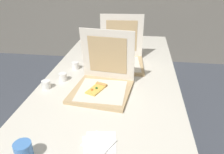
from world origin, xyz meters
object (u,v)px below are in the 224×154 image
(napkin_pile, at_px, (99,143))
(cup_printed_front, at_px, (24,152))
(cup_white_near_center, at_px, (63,77))
(cup_white_near_left, at_px, (46,85))
(pizza_box_middle, at_px, (121,58))
(pizza_box_front, at_px, (103,83))
(table, at_px, (112,80))
(cup_white_mid, at_px, (75,65))
(cup_white_far, at_px, (90,52))

(napkin_pile, bearing_deg, cup_printed_front, -155.29)
(cup_white_near_center, relative_size, napkin_pile, 0.33)
(cup_printed_front, bearing_deg, cup_white_near_center, 96.37)
(cup_white_near_left, bearing_deg, cup_white_near_center, 59.23)
(pizza_box_middle, bearing_deg, pizza_box_front, -103.85)
(cup_white_near_left, distance_m, napkin_pile, 0.64)
(pizza_box_front, bearing_deg, cup_printed_front, -103.38)
(pizza_box_front, relative_size, cup_white_near_left, 6.99)
(pizza_box_middle, distance_m, napkin_pile, 0.92)
(table, bearing_deg, pizza_box_front, -97.09)
(table, bearing_deg, napkin_pile, -87.26)
(table, distance_m, cup_white_near_left, 0.49)
(table, xyz_separation_m, cup_white_near_center, (-0.33, -0.14, 0.07))
(cup_white_near_left, bearing_deg, cup_printed_front, -75.47)
(pizza_box_middle, bearing_deg, table, -106.76)
(cup_white_near_left, height_order, napkin_pile, cup_white_near_left)
(cup_white_mid, xyz_separation_m, cup_white_near_center, (-0.03, -0.21, 0.00))
(table, height_order, pizza_box_middle, pizza_box_middle)
(cup_white_near_center, relative_size, cup_printed_front, 0.68)
(napkin_pile, bearing_deg, cup_white_far, 104.81)
(table, bearing_deg, cup_printed_front, -106.57)
(pizza_box_middle, relative_size, cup_white_mid, 6.76)
(cup_white_far, bearing_deg, cup_white_near_center, -98.82)
(pizza_box_front, distance_m, cup_white_far, 0.65)
(cup_white_mid, xyz_separation_m, cup_printed_front, (0.05, -0.92, 0.01))
(pizza_box_front, xyz_separation_m, pizza_box_middle, (0.07, 0.44, 0.00))
(cup_white_mid, bearing_deg, pizza_box_front, -48.44)
(cup_white_near_left, bearing_deg, table, 33.13)
(pizza_box_front, distance_m, cup_white_mid, 0.41)
(cup_white_near_center, bearing_deg, pizza_box_middle, 42.24)
(cup_printed_front, distance_m, napkin_pile, 0.32)
(cup_white_far, xyz_separation_m, cup_printed_front, (-0.00, -1.22, 0.01))
(cup_white_far, xyz_separation_m, napkin_pile, (0.29, -1.09, -0.02))
(pizza_box_front, bearing_deg, cup_white_near_center, 168.31)
(table, height_order, cup_printed_front, cup_printed_front)
(cup_white_mid, distance_m, napkin_pile, 0.86)
(table, distance_m, cup_printed_front, 0.90)
(pizza_box_middle, xyz_separation_m, cup_white_near_left, (-0.45, -0.47, -0.03))
(cup_printed_front, bearing_deg, cup_white_far, 90.00)
(pizza_box_middle, relative_size, cup_printed_front, 4.58)
(pizza_box_middle, height_order, napkin_pile, pizza_box_middle)
(cup_white_mid, xyz_separation_m, cup_white_far, (0.05, 0.31, 0.00))
(pizza_box_middle, bearing_deg, cup_printed_front, -110.12)
(cup_white_mid, bearing_deg, cup_white_near_center, -98.36)
(pizza_box_front, relative_size, cup_white_far, 6.99)
(cup_white_near_center, bearing_deg, table, 23.15)
(pizza_box_front, xyz_separation_m, napkin_pile, (0.06, -0.48, -0.05))
(table, bearing_deg, cup_white_mid, 168.07)
(pizza_box_front, relative_size, cup_white_mid, 6.99)
(pizza_box_front, bearing_deg, pizza_box_middle, 87.23)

